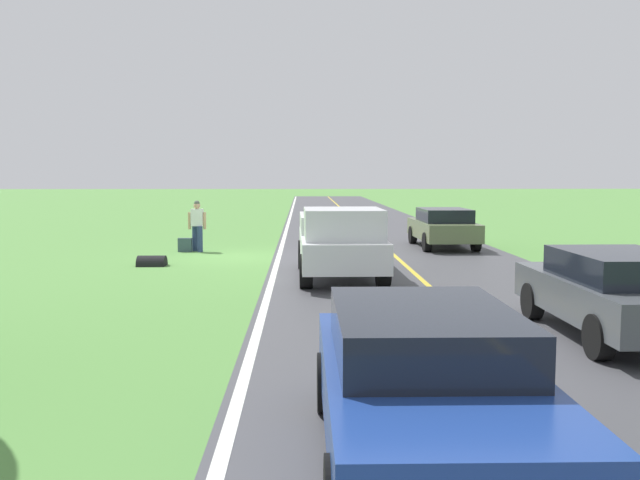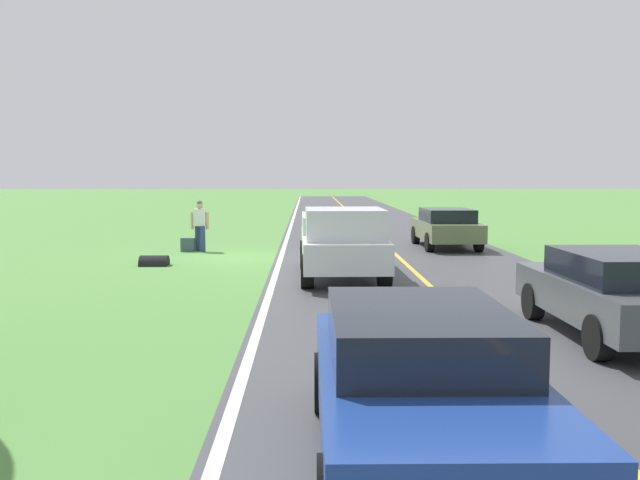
% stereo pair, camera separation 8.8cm
% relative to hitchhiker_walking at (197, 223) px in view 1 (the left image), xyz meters
% --- Properties ---
extents(ground_plane, '(200.00, 200.00, 0.00)m').
position_rel_hitchhiker_walking_xyz_m(ground_plane, '(-1.50, 1.55, -0.98)').
color(ground_plane, '#568E42').
extents(road_surface, '(7.86, 120.00, 0.00)m').
position_rel_hitchhiker_walking_xyz_m(road_surface, '(-6.57, 1.55, -0.98)').
color(road_surface, '#47474C').
rests_on(road_surface, ground).
extents(lane_edge_line, '(0.16, 117.60, 0.00)m').
position_rel_hitchhiker_walking_xyz_m(lane_edge_line, '(-2.82, 1.55, -0.98)').
color(lane_edge_line, silver).
rests_on(lane_edge_line, ground).
extents(lane_centre_line, '(0.14, 117.60, 0.00)m').
position_rel_hitchhiker_walking_xyz_m(lane_centre_line, '(-6.57, 1.55, -0.98)').
color(lane_centre_line, gold).
rests_on(lane_centre_line, ground).
extents(hitchhiker_walking, '(0.62, 0.52, 1.75)m').
position_rel_hitchhiker_walking_xyz_m(hitchhiker_walking, '(0.00, 0.00, 0.00)').
color(hitchhiker_walking, navy).
rests_on(hitchhiker_walking, ground).
extents(suitcase_carried, '(0.47, 0.22, 0.47)m').
position_rel_hitchhiker_walking_xyz_m(suitcase_carried, '(0.42, 0.07, -0.75)').
color(suitcase_carried, '#384C56').
rests_on(suitcase_carried, ground).
extents(pickup_truck_passing, '(2.16, 5.43, 1.82)m').
position_rel_hitchhiker_walking_xyz_m(pickup_truck_passing, '(-4.54, 6.23, -0.01)').
color(pickup_truck_passing, silver).
rests_on(pickup_truck_passing, ground).
extents(sedan_mid_oncoming, '(1.95, 4.41, 1.41)m').
position_rel_hitchhiker_walking_xyz_m(sedan_mid_oncoming, '(-8.65, 12.63, -0.23)').
color(sedan_mid_oncoming, '#4C5156').
rests_on(sedan_mid_oncoming, ground).
extents(sedan_ahead_same_lane, '(1.94, 4.41, 1.41)m').
position_rel_hitchhiker_walking_xyz_m(sedan_ahead_same_lane, '(-4.71, 17.38, -0.23)').
color(sedan_ahead_same_lane, navy).
rests_on(sedan_ahead_same_lane, ground).
extents(sedan_near_oncoming, '(1.98, 4.42, 1.41)m').
position_rel_hitchhiker_walking_xyz_m(sedan_near_oncoming, '(-8.65, -1.10, -0.23)').
color(sedan_near_oncoming, '#66754C').
rests_on(sedan_near_oncoming, ground).
extents(drainage_culvert, '(0.80, 0.60, 0.60)m').
position_rel_hitchhiker_walking_xyz_m(drainage_culvert, '(0.77, 3.66, -0.98)').
color(drainage_culvert, black).
rests_on(drainage_culvert, ground).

